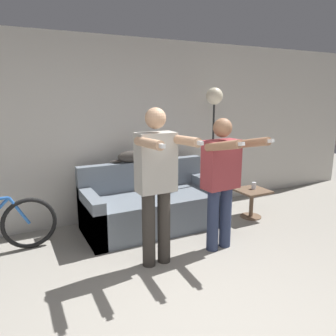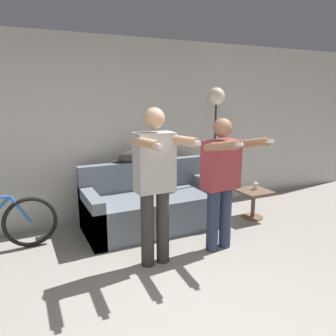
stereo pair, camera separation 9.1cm
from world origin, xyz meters
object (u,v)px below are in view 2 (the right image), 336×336
Objects in this scene: person_left at (155,178)px; person_right at (222,176)px; side_table at (253,198)px; cup at (256,186)px; floor_lamp at (216,112)px; cat at (133,156)px; couch at (153,207)px.

person_left reaches higher than person_right.
side_table is 4.44× the size of cup.
floor_lamp is (1.47, 1.13, 0.59)m from person_left.
person_right reaches higher than cat.
cup is (1.53, -0.31, 0.19)m from couch.
person_right is at bearing -0.57° from person_left.
person_left is at bearing -161.19° from side_table.
cup is at bearing 29.58° from side_table.
person_left reaches higher than couch.
person_left reaches higher than cat.
cup reaches higher than side_table.
person_right is 1.46m from floor_lamp.
floor_lamp is at bearing 127.76° from side_table.
cat is 0.27× the size of floor_lamp.
side_table is at bearing -12.98° from couch.
person_left is at bearing -160.87° from cup.
person_left is at bearing 175.66° from person_right.
person_right is at bearing -65.40° from couch.
floor_lamp is at bearing 8.10° from couch.
cup is (0.05, 0.03, 0.17)m from side_table.
person_right is (0.83, -0.00, -0.07)m from person_left.
couch is at bearing 110.29° from person_right.
couch is 3.59× the size of cat.
floor_lamp reaches higher than person_left.
cup is (0.44, -0.47, -1.08)m from floor_lamp.
cat is at bearing 80.04° from person_left.
cat is (0.22, 1.31, -0.01)m from person_left.
side_table is 0.18m from cup.
cup is at bearing 27.14° from person_right.
cat is (-0.16, 0.33, 0.67)m from couch.
floor_lamp reaches higher than couch.
person_right reaches higher than cup.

